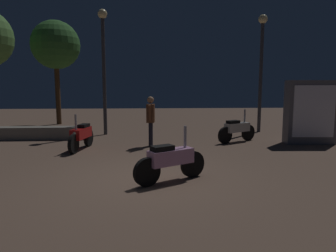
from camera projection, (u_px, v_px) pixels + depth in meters
ground_plane at (143, 178)px, 6.39m from camera, size 40.00×40.00×0.00m
motorcycle_pink_foreground at (171, 160)px, 6.09m from camera, size 1.49×0.91×1.11m
motorcycle_white_parked_left at (237, 129)px, 10.43m from camera, size 1.49×0.90×1.11m
motorcycle_red_parked_right at (81, 135)px, 9.15m from camera, size 0.47×1.65×1.11m
person_rider_beside at (151, 117)px, 9.63m from camera, size 0.27×0.66×1.59m
streetlamp_near at (261, 58)px, 12.45m from camera, size 0.36×0.36×4.76m
streetlamp_far at (104, 56)px, 11.72m from camera, size 0.36×0.36×4.80m
tree_center_bg at (56, 46)px, 14.90m from camera, size 2.35×2.35×5.09m
kiosk_billboard at (310, 112)px, 10.08m from camera, size 1.62×0.61×2.10m
planter_wall_low at (33, 133)px, 11.01m from camera, size 3.92×0.50×0.45m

